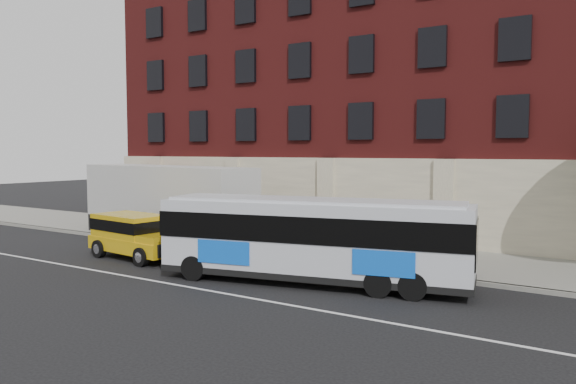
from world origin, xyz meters
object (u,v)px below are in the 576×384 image
Objects in this scene: sign_pole at (126,211)px; city_bus at (313,237)px; shipping_container at (165,204)px; yellow_suv at (135,233)px.

city_bus is (12.67, -2.99, 0.15)m from sign_pole.
shipping_container reaches higher than sign_pole.
shipping_container is at bearing 117.89° from yellow_suv.
shipping_container reaches higher than yellow_suv.
shipping_container reaches higher than city_bus.
sign_pole is 0.51× the size of yellow_suv.
shipping_container is (2.07, 0.65, 0.41)m from sign_pole.
city_bus is at bearing -18.95° from shipping_container.
city_bus reaches higher than sign_pole.
sign_pole is 5.11m from yellow_suv.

